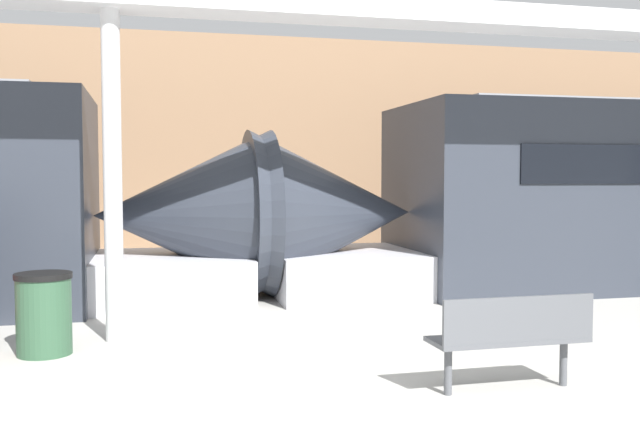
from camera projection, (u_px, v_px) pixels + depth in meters
name	position (u px, v px, depth m)	size (l,w,h in m)	color
station_wall	(247.00, 150.00, 15.74)	(56.00, 0.20, 5.00)	#937051
bench_near	(512.00, 334.00, 6.22)	(1.42, 0.46, 0.87)	#4C4F54
trash_bin	(44.00, 313.00, 7.58)	(0.60, 0.60, 0.88)	#2D5138
support_column_near	(113.00, 177.00, 8.14)	(0.21, 0.21, 3.79)	silver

